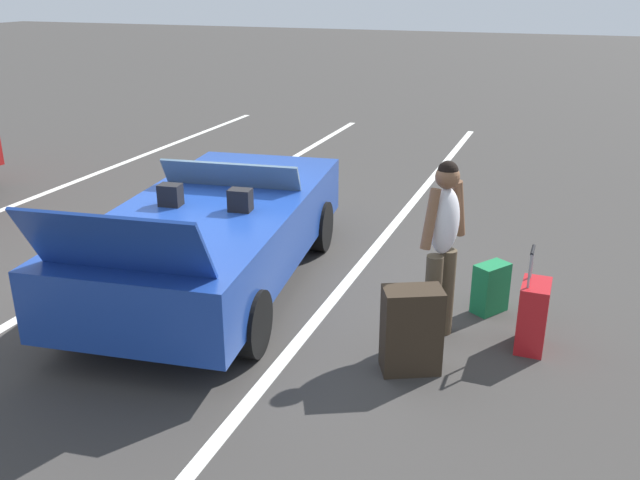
{
  "coord_description": "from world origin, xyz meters",
  "views": [
    {
      "loc": [
        -5.79,
        -3.36,
        3.05
      ],
      "look_at": [
        -0.17,
        -1.23,
        0.75
      ],
      "focal_mm": 38.05,
      "sensor_mm": 36.0,
      "label": 1
    }
  ],
  "objects_px": {
    "suitcase_large_black": "(411,330)",
    "suitcase_medium_bright": "(533,316)",
    "traveler_person": "(443,241)",
    "convertible_car": "(222,228)",
    "suitcase_small_carryon": "(490,288)"
  },
  "relations": [
    {
      "from": "suitcase_large_black",
      "to": "traveler_person",
      "type": "height_order",
      "value": "traveler_person"
    },
    {
      "from": "suitcase_large_black",
      "to": "suitcase_small_carryon",
      "type": "relative_size",
      "value": 1.48
    },
    {
      "from": "suitcase_small_carryon",
      "to": "traveler_person",
      "type": "relative_size",
      "value": 0.3
    },
    {
      "from": "suitcase_large_black",
      "to": "suitcase_medium_bright",
      "type": "xyz_separation_m",
      "value": [
        0.74,
        -0.91,
        -0.05
      ]
    },
    {
      "from": "suitcase_medium_bright",
      "to": "suitcase_small_carryon",
      "type": "xyz_separation_m",
      "value": [
        0.59,
        0.44,
        -0.07
      ]
    },
    {
      "from": "convertible_car",
      "to": "suitcase_large_black",
      "type": "relative_size",
      "value": 5.93
    },
    {
      "from": "suitcase_medium_bright",
      "to": "convertible_car",
      "type": "bearing_deg",
      "value": 173.86
    },
    {
      "from": "convertible_car",
      "to": "suitcase_medium_bright",
      "type": "distance_m",
      "value": 3.29
    },
    {
      "from": "suitcase_large_black",
      "to": "suitcase_medium_bright",
      "type": "height_order",
      "value": "suitcase_medium_bright"
    },
    {
      "from": "suitcase_small_carryon",
      "to": "traveler_person",
      "type": "xyz_separation_m",
      "value": [
        -0.68,
        0.38,
        0.68
      ]
    },
    {
      "from": "suitcase_medium_bright",
      "to": "traveler_person",
      "type": "relative_size",
      "value": 0.57
    },
    {
      "from": "suitcase_large_black",
      "to": "convertible_car",
      "type": "bearing_deg",
      "value": 38.77
    },
    {
      "from": "convertible_car",
      "to": "suitcase_large_black",
      "type": "xyz_separation_m",
      "value": [
        -1.11,
        -2.34,
        -0.22
      ]
    },
    {
      "from": "convertible_car",
      "to": "suitcase_small_carryon",
      "type": "xyz_separation_m",
      "value": [
        0.22,
        -2.82,
        -0.34
      ]
    },
    {
      "from": "convertible_car",
      "to": "suitcase_medium_bright",
      "type": "height_order",
      "value": "convertible_car"
    }
  ]
}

